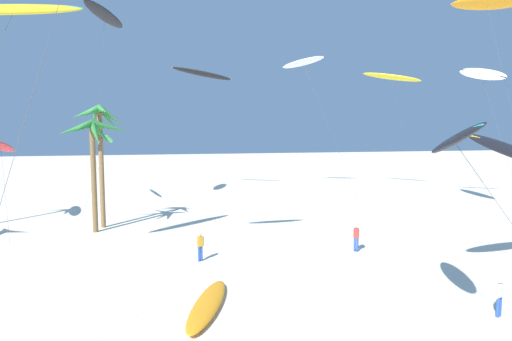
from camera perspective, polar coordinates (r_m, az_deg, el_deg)
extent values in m
cylinder|color=brown|center=(33.12, -21.96, -1.03)|extent=(0.39, 0.39, 8.34)
cone|color=#287533|center=(33.02, -19.93, 5.77)|extent=(2.77, 1.05, 1.12)
cone|color=#287533|center=(33.75, -21.01, 4.83)|extent=(1.77, 2.37, 2.07)
cone|color=#287533|center=(34.17, -22.92, 5.68)|extent=(1.74, 2.67, 1.08)
cone|color=#287533|center=(33.37, -24.24, 5.39)|extent=(2.75, 1.06, 1.37)
cone|color=#287533|center=(31.84, -23.35, 5.58)|extent=(1.54, 2.72, 1.24)
cone|color=#287533|center=(31.89, -21.75, 4.84)|extent=(1.38, 2.51, 2.03)
cylinder|color=olive|center=(34.49, -21.01, 0.27)|extent=(0.38, 0.38, 9.57)
cone|color=#33843D|center=(34.47, -19.74, 7.13)|extent=(2.21, 0.95, 1.81)
cone|color=#33843D|center=(35.03, -20.28, 6.99)|extent=(1.66, 2.01, 1.90)
cone|color=#33843D|center=(35.28, -21.79, 7.12)|extent=(1.52, 2.20, 1.71)
cone|color=#33843D|center=(34.69, -22.96, 7.49)|extent=(2.37, 0.85, 1.32)
cone|color=#33843D|center=(33.53, -22.28, 7.64)|extent=(1.54, 2.32, 1.27)
cone|color=#33843D|center=(33.34, -20.84, 7.99)|extent=(1.32, 2.38, 0.97)
cylinder|color=#4C4C51|center=(15.50, -29.10, 9.24)|extent=(2.93, 9.24, 17.71)
ellipsoid|color=white|center=(54.38, 6.67, 14.95)|extent=(5.41, 4.11, 1.93)
ellipsoid|color=#EA5193|center=(54.39, 6.67, 14.99)|extent=(4.94, 3.36, 1.51)
cylinder|color=#4C4C51|center=(50.35, 10.31, 6.05)|extent=(3.74, 8.64, 16.65)
ellipsoid|color=orange|center=(45.33, 29.83, 19.83)|extent=(5.72, 4.27, 1.52)
ellipsoid|color=white|center=(45.34, 29.83, 19.87)|extent=(5.42, 3.62, 0.83)
cylinder|color=#4C4C51|center=(41.83, 32.41, 7.37)|extent=(0.59, 6.12, 19.41)
ellipsoid|color=green|center=(47.49, -20.12, 4.20)|extent=(1.96, 7.97, 1.49)
ellipsoid|color=#EA5193|center=(47.49, -20.12, 4.23)|extent=(1.36, 8.08, 1.01)
cylinder|color=#4C4C51|center=(43.38, -21.65, -0.58)|extent=(1.66, 8.88, 6.88)
ellipsoid|color=yellow|center=(56.00, 18.58, 12.42)|extent=(6.08, 5.82, 2.21)
ellipsoid|color=blue|center=(56.00, 18.58, 12.46)|extent=(5.74, 5.37, 1.80)
cylinder|color=#4C4C51|center=(55.20, 20.30, 4.73)|extent=(2.79, 2.64, 14.71)
ellipsoid|color=black|center=(52.61, -7.69, 13.44)|extent=(7.48, 3.25, 2.37)
ellipsoid|color=white|center=(52.62, -7.69, 13.48)|extent=(7.47, 2.57, 1.96)
cylinder|color=#4C4C51|center=(51.30, -5.64, 5.17)|extent=(3.29, 2.02, 14.99)
ellipsoid|color=white|center=(44.21, 29.26, 11.84)|extent=(2.21, 6.91, 2.69)
ellipsoid|color=black|center=(44.21, 29.26, 11.88)|extent=(1.40, 6.78, 2.10)
cylinder|color=#4C4C51|center=(40.18, 31.56, 3.01)|extent=(2.35, 8.08, 13.09)
ellipsoid|color=yellow|center=(25.37, -31.02, 18.94)|extent=(6.64, 4.64, 2.48)
ellipsoid|color=#19B2B7|center=(25.38, -31.02, 19.01)|extent=(6.35, 4.21, 2.04)
ellipsoid|color=black|center=(15.92, 26.26, 3.89)|extent=(3.40, 5.43, 1.80)
ellipsoid|color=#19B2B7|center=(15.92, 26.27, 4.00)|extent=(2.81, 5.29, 1.31)
ellipsoid|color=black|center=(44.08, -20.62, 19.89)|extent=(3.90, 7.14, 1.43)
ellipsoid|color=purple|center=(44.09, -20.62, 19.94)|extent=(3.06, 6.95, 1.04)
cylinder|color=#4C4C51|center=(38.37, -21.27, 7.66)|extent=(0.55, 8.67, 18.85)
ellipsoid|color=red|center=(39.45, -32.38, 2.92)|extent=(1.11, 6.44, 1.76)
ellipsoid|color=yellow|center=(39.45, -32.39, 2.97)|extent=(0.47, 6.51, 1.49)
cylinder|color=#4C4C51|center=(35.54, -31.95, -2.59)|extent=(2.81, 7.87, 6.45)
ellipsoid|color=orange|center=(18.58, -6.87, -18.27)|extent=(3.01, 5.58, 0.38)
ellipsoid|color=purple|center=(18.57, -6.87, -18.21)|extent=(1.77, 2.67, 0.23)
cylinder|color=#284CA3|center=(24.74, -7.71, -11.54)|extent=(0.14, 0.14, 0.91)
cylinder|color=#284CA3|center=(24.66, -8.05, -11.60)|extent=(0.14, 0.14, 0.91)
cube|color=orange|center=(24.49, -7.90, -9.87)|extent=(0.35, 0.30, 0.60)
cylinder|color=beige|center=(24.60, -7.47, -9.89)|extent=(0.09, 0.09, 0.56)
cylinder|color=beige|center=(24.40, -8.34, -10.03)|extent=(0.09, 0.09, 0.56)
sphere|color=beige|center=(24.38, -7.92, -8.89)|extent=(0.21, 0.21, 0.21)
cylinder|color=#284CA3|center=(27.14, 14.14, -10.13)|extent=(0.14, 0.14, 0.91)
cylinder|color=#284CA3|center=(27.17, 13.79, -10.11)|extent=(0.14, 0.14, 0.91)
cube|color=red|center=(26.97, 14.00, -8.57)|extent=(0.36, 0.34, 0.61)
cylinder|color=beige|center=(26.94, 14.44, -8.68)|extent=(0.09, 0.09, 0.56)
cylinder|color=beige|center=(27.01, 13.56, -8.62)|extent=(0.09, 0.09, 0.56)
sphere|color=beige|center=(26.86, 14.02, -7.66)|extent=(0.21, 0.21, 0.21)
cylinder|color=#284CA3|center=(20.27, 31.00, -16.20)|extent=(0.14, 0.14, 0.87)
cylinder|color=#284CA3|center=(20.41, 31.22, -16.06)|extent=(0.14, 0.14, 0.87)
cube|color=white|center=(20.11, 31.21, -14.28)|extent=(0.35, 0.28, 0.52)
cylinder|color=beige|center=(19.94, 30.93, -14.55)|extent=(0.09, 0.09, 0.56)
cylinder|color=beige|center=(20.30, 31.47, -14.23)|extent=(0.09, 0.09, 0.56)
sphere|color=beige|center=(19.98, 31.26, -13.21)|extent=(0.21, 0.21, 0.21)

